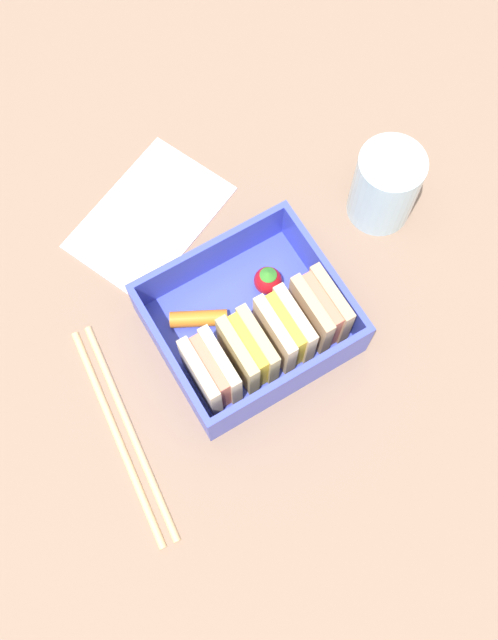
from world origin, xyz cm
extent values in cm
cube|color=#846854|center=(0.00, 0.00, -1.00)|extent=(120.00, 120.00, 2.00)
cube|color=#404DC6|center=(0.00, 0.00, 0.60)|extent=(16.66, 14.67, 1.20)
cube|color=#404DC6|center=(0.00, 7.03, 3.57)|extent=(16.66, 0.60, 4.74)
cube|color=#404DC6|center=(0.00, -7.03, 3.57)|extent=(16.66, 0.60, 4.74)
cube|color=#404DC6|center=(-8.03, 0.00, 3.57)|extent=(0.60, 13.47, 4.74)
cube|color=#404DC6|center=(8.03, 0.00, 3.57)|extent=(0.60, 13.47, 4.74)
cube|color=tan|center=(-6.57, 2.90, 4.34)|extent=(1.00, 5.79, 6.28)
cube|color=#D87259|center=(-5.57, 2.90, 4.34)|extent=(1.00, 5.33, 5.78)
cube|color=tan|center=(-4.58, 2.90, 4.34)|extent=(1.00, 5.79, 6.28)
cube|color=beige|center=(-2.85, 2.90, 4.34)|extent=(1.00, 5.79, 6.28)
cube|color=yellow|center=(-1.86, 2.90, 4.34)|extent=(1.00, 5.33, 5.78)
cube|color=beige|center=(-0.86, 2.90, 4.34)|extent=(1.00, 5.79, 6.28)
cube|color=tan|center=(0.86, 2.90, 4.34)|extent=(1.00, 5.79, 6.28)
cube|color=yellow|center=(1.86, 2.90, 4.34)|extent=(1.00, 5.33, 5.78)
cube|color=tan|center=(2.85, 2.90, 4.34)|extent=(1.00, 5.79, 6.28)
cube|color=beige|center=(4.58, 2.90, 4.34)|extent=(1.00, 5.79, 6.28)
cube|color=#D87259|center=(5.57, 2.90, 4.34)|extent=(1.00, 5.33, 5.78)
cube|color=beige|center=(6.57, 2.90, 4.34)|extent=(1.00, 5.79, 6.28)
sphere|color=red|center=(-3.54, -2.51, 2.52)|extent=(2.64, 2.64, 2.64)
cone|color=#398A2B|center=(-3.54, -2.51, 4.14)|extent=(1.58, 1.58, 0.60)
cylinder|color=orange|center=(3.77, -2.73, 1.96)|extent=(5.37, 3.80, 1.51)
cylinder|color=tan|center=(14.01, 2.69, 0.35)|extent=(2.71, 21.32, 0.70)
cylinder|color=tan|center=(15.30, 2.57, 0.35)|extent=(2.71, 21.32, 0.70)
cylinder|color=silver|center=(-17.77, -4.52, 4.22)|extent=(6.32, 6.32, 8.44)
cube|color=silver|center=(2.43, -15.31, 0.20)|extent=(18.37, 15.67, 0.40)
camera|label=1|loc=(11.34, 19.06, 63.44)|focal=40.00mm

